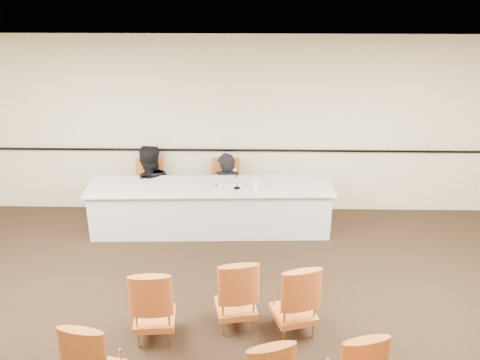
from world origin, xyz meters
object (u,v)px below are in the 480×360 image
Objects in this scene: panelist_main_chair at (226,188)px; panelist_second_chair at (149,189)px; aud_chair_front_left at (154,302)px; aud_chair_front_right at (294,297)px; panelist_second at (150,195)px; aud_chair_back_left at (95,356)px; panelist_main at (226,198)px; drinking_glass at (220,186)px; microphone at (237,180)px; water_bottle at (216,181)px; coffee_cup at (255,185)px; aud_chair_front_mid at (236,291)px; panel_table at (211,208)px.

panelist_second_chair is (-1.30, -0.04, 0.00)m from panelist_main_chair.
aud_chair_front_right is (1.61, 0.13, 0.00)m from aud_chair_front_left.
panelist_second reaches higher than aud_chair_back_left.
panelist_main is 1.70× the size of aud_chair_front_left.
panelist_main is 16.16× the size of drinking_glass.
microphone is 0.30× the size of aud_chair_back_left.
microphone is 1.31× the size of water_bottle.
aud_chair_back_left is (-1.05, -3.45, -0.35)m from drinking_glass.
panelist_main is 4.28m from aud_chair_back_left.
panelist_second_chair is at bearing -9.47° from panelist_main.
aud_chair_front_left is at bearing -103.78° from panelist_main_chair.
aud_chair_front_left is (-0.68, -3.23, 0.00)m from panelist_main_chair.
aud_chair_back_left reaches higher than coffee_cup.
panelist_main_chair is 0.53× the size of panelist_second.
microphone is 2.57m from aud_chair_front_right.
aud_chair_front_left is at bearing -80.97° from panelist_second_chair.
aud_chair_front_right is (2.23, -3.05, 0.00)m from panelist_second_chair.
coffee_cup is (0.61, -0.06, -0.04)m from water_bottle.
aud_chair_front_right is (2.23, -3.05, 0.12)m from panelist_second.
panelist_second reaches higher than aud_chair_front_left.
panelist_main is 1.70× the size of panelist_second_chair.
panelist_second reaches higher than drinking_glass.
coffee_cup is 2.46m from aud_chair_front_right.
panelist_second is at bearing 103.46° from aud_chair_back_left.
aud_chair_front_left is at bearing 75.38° from aud_chair_back_left.
panelist_main_chair is at bearing 85.34° from drinking_glass.
panelist_main_chair is at bearing 168.57° from panelist_main.
aud_chair_front_mid is at bearing -96.03° from coffee_cup.
water_bottle is at bearing 73.41° from aud_chair_front_left.
panelist_main is at bearing 125.16° from coffee_cup.
panelist_second is 3.78m from aud_chair_front_right.
panel_table is at bearing 97.94° from aud_chair_front_right.
aud_chair_front_right reaches higher than panel_table.
water_bottle is (1.18, -0.60, 0.41)m from panelist_second_chair.
panelist_second is 6.23× the size of microphone.
water_bottle is 1.59× the size of coffee_cup.
aud_chair_front_left is 1.61m from aud_chair_front_right.
aud_chair_back_left is at bearing -122.32° from microphone.
panelist_second is 1.88× the size of aud_chair_front_mid.
panelist_second_chair is at bearing 151.79° from panel_table.
panelist_main is 3.01m from aud_chair_front_mid.
panelist_second_chair is 1.00× the size of aud_chair_front_right.
aud_chair_back_left is at bearing -114.99° from coffee_cup.
aud_chair_front_mid is at bearing 83.38° from panelist_main.
panelist_second_chair is 1.43m from drinking_glass.
aud_chair_front_left is at bearing -114.85° from coffee_cup.
water_bottle reaches higher than panel_table.
aud_chair_front_right is at bearing -79.68° from coffee_cup.
panelist_second is at bearing -9.47° from panelist_main.
water_bottle is at bearing 153.24° from drinking_glass.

